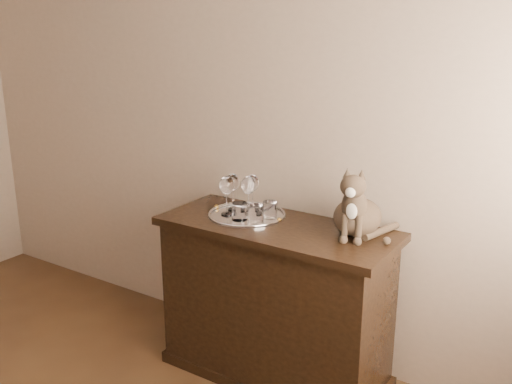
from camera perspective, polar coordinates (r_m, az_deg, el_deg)
wall_back at (r=3.28m, az=-4.13°, el=8.45°), size 4.00×0.10×2.70m
sideboard at (r=3.00m, az=1.96°, el=-10.97°), size 1.20×0.50×0.85m
tray at (r=2.94m, az=-0.92°, el=-2.38°), size 0.40×0.40×0.01m
wine_glass_a at (r=3.00m, az=-2.32°, el=0.03°), size 0.07×0.07×0.20m
wine_glass_b at (r=3.02m, az=-0.38°, el=0.02°), size 0.07×0.07×0.19m
wine_glass_c at (r=2.92m, az=-2.93°, el=-0.34°), size 0.08×0.08×0.21m
wine_glass_d at (r=2.94m, az=-0.78°, el=-0.27°), size 0.08×0.08×0.20m
tumbler_a at (r=2.83m, az=-0.06°, el=-2.14°), size 0.08×0.08×0.09m
tumbler_b at (r=2.86m, az=-1.66°, el=-1.96°), size 0.08×0.08×0.09m
tumbler_c at (r=2.89m, az=1.39°, el=-1.79°), size 0.07×0.07×0.08m
cat at (r=2.69m, az=10.20°, el=-0.70°), size 0.40×0.38×0.35m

